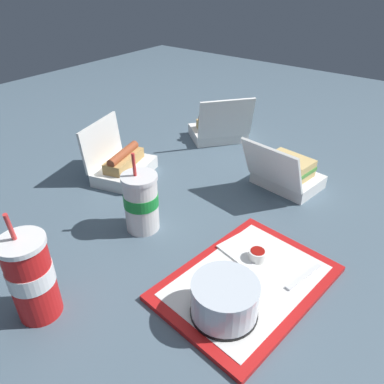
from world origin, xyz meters
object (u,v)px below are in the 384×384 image
ketchup_cup (257,255)px  soda_cup_left (141,202)px  food_tray (247,283)px  soda_cup_back (31,277)px  cake_container (225,300)px  clamshell_sandwich_right (287,173)px  clamshell_hotdog_center (219,129)px  clamshell_hotdog_left (122,164)px  plastic_fork (304,276)px

ketchup_cup → soda_cup_left: size_ratio=0.19×
food_tray → soda_cup_back: (0.31, -0.29, 0.09)m
cake_container → soda_cup_back: size_ratio=0.54×
clamshell_sandwich_right → soda_cup_left: bearing=-26.1°
soda_cup_left → soda_cup_back: size_ratio=0.89×
food_tray → clamshell_hotdog_center: clamshell_hotdog_center is taller
clamshell_hotdog_left → soda_cup_left: bearing=56.7°
cake_container → plastic_fork: (-0.18, 0.08, -0.03)m
plastic_fork → soda_cup_left: (0.07, -0.40, 0.06)m
plastic_fork → clamshell_hotdog_left: clamshell_hotdog_left is taller
cake_container → clamshell_sandwich_right: bearing=-167.0°
clamshell_sandwich_right → plastic_fork: bearing=30.9°
clamshell_hotdog_left → soda_cup_back: size_ratio=0.95×
clamshell_sandwich_right → soda_cup_left: soda_cup_left is taller
plastic_fork → soda_cup_back: bearing=-31.3°
clamshell_hotdog_center → clamshell_hotdog_left: clamshell_hotdog_center is taller
clamshell_hotdog_center → clamshell_hotdog_left: bearing=-11.2°
clamshell_hotdog_center → clamshell_sandwich_right: (0.17, 0.35, 0.00)m
food_tray → clamshell_hotdog_center: bearing=-141.5°
cake_container → clamshell_hotdog_center: size_ratio=0.49×
ketchup_cup → plastic_fork: bearing=95.6°
cake_container → soda_cup_left: soda_cup_left is taller
clamshell_hotdog_left → soda_cup_back: bearing=29.2°
clamshell_hotdog_left → plastic_fork: bearing=82.3°
clamshell_sandwich_right → clamshell_hotdog_left: (0.25, -0.44, -0.00)m
plastic_fork → clamshell_hotdog_left: 0.65m
clamshell_hotdog_center → clamshell_sandwich_right: size_ratio=1.20×
cake_container → soda_cup_back: 0.36m
plastic_fork → clamshell_sandwich_right: (-0.34, -0.20, 0.03)m
clamshell_hotdog_left → soda_cup_left: (0.16, 0.24, 0.04)m
clamshell_hotdog_left → food_tray: bearing=73.1°
food_tray → clamshell_sandwich_right: bearing=-165.0°
soda_cup_left → plastic_fork: bearing=99.6°
clamshell_hotdog_center → soda_cup_back: size_ratio=1.11×
clamshell_sandwich_right → clamshell_hotdog_center: bearing=-115.0°
cake_container → clamshell_hotdog_left: (-0.27, -0.56, -0.01)m
ketchup_cup → clamshell_hotdog_center: size_ratio=0.15×
cake_container → plastic_fork: cake_container is taller
soda_cup_left → ketchup_cup: bearing=101.0°
ketchup_cup → plastic_fork: ketchup_cup is taller
clamshell_hotdog_left → clamshell_hotdog_center: bearing=168.8°
food_tray → soda_cup_left: soda_cup_left is taller
soda_cup_back → cake_container: bearing=124.8°
ketchup_cup → soda_cup_left: soda_cup_left is taller
clamshell_sandwich_right → soda_cup_left: (0.41, -0.20, 0.04)m
plastic_fork → clamshell_sandwich_right: 0.40m
food_tray → clamshell_sandwich_right: 0.44m
cake_container → ketchup_cup: 0.17m
ketchup_cup → soda_cup_back: (0.37, -0.27, 0.07)m
ketchup_cup → soda_cup_left: bearing=-79.0°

